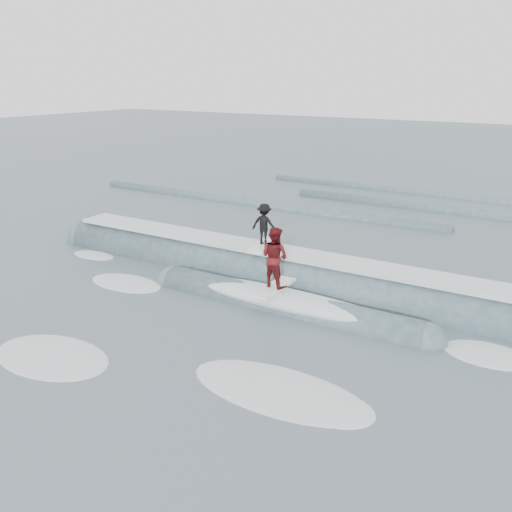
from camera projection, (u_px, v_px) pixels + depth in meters
The scene contains 6 objects.
ground at pixel (201, 317), 17.31m from camera, with size 160.00×160.00×0.00m, color #3C5058.
breaking_wave at pixel (273, 282), 20.15m from camera, with size 20.63×3.85×2.14m.
surfer_black at pixel (264, 227), 20.23m from camera, with size 1.01×2.07×1.57m.
surfer_red at pixel (275, 259), 17.68m from camera, with size 1.04×2.02×2.02m.
whitewater at pixel (228, 348), 15.38m from camera, with size 17.65×8.35×0.10m.
far_swells at pixel (396, 208), 31.51m from camera, with size 34.01×8.65×0.80m.
Camera 1 is at (9.90, -12.59, 7.04)m, focal length 40.00 mm.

